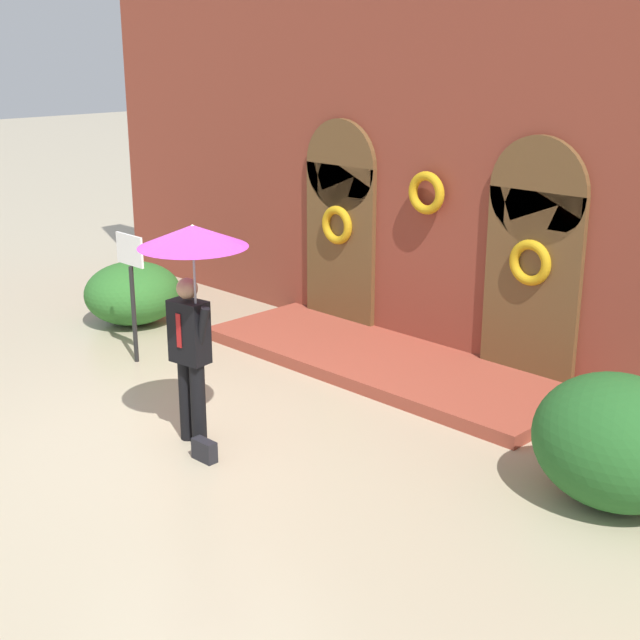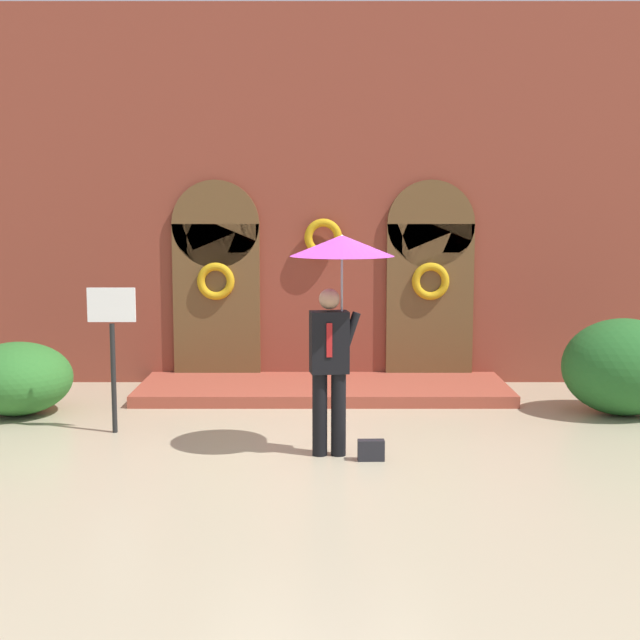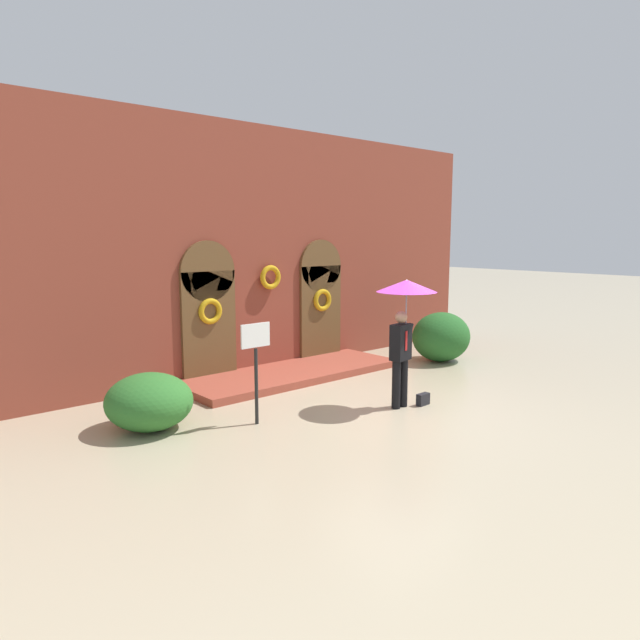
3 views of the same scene
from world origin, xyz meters
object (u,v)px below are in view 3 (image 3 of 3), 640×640
(shrub_left, at_px, (149,402))
(shrub_right, at_px, (441,337))
(sign_post, at_px, (256,356))
(handbag, at_px, (423,399))
(person_with_umbrella, at_px, (405,304))

(shrub_left, height_order, shrub_right, shrub_right)
(sign_post, height_order, shrub_left, sign_post)
(shrub_right, bearing_deg, handbag, -147.87)
(shrub_right, bearing_deg, person_with_umbrella, -152.71)
(sign_post, relative_size, shrub_left, 1.19)
(shrub_left, xyz_separation_m, shrub_right, (7.78, -0.02, 0.16))
(shrub_left, bearing_deg, sign_post, -32.86)
(person_with_umbrella, relative_size, shrub_left, 1.63)
(sign_post, distance_m, shrub_right, 6.41)
(person_with_umbrella, bearing_deg, sign_post, 159.62)
(person_with_umbrella, relative_size, shrub_right, 1.51)
(person_with_umbrella, height_order, handbag, person_with_umbrella)
(shrub_left, relative_size, shrub_right, 0.92)
(person_with_umbrella, distance_m, shrub_left, 4.75)
(handbag, xyz_separation_m, sign_post, (-2.97, 1.17, 1.05))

